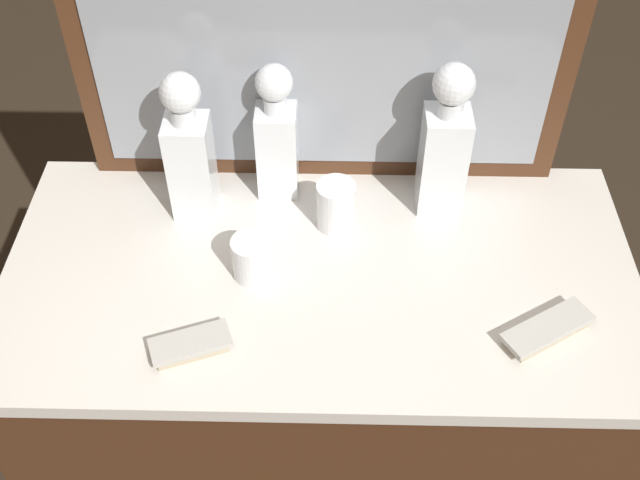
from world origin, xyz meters
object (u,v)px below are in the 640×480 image
object	(u,v)px
crystal_decanter_front	(277,143)
silver_brush_right	(547,330)
crystal_tumbler_left	(336,207)
silver_brush_rear	(191,345)
crystal_tumbler_front	(252,259)
crystal_decanter_right	(444,152)
crystal_decanter_far_right	(190,158)

from	to	relation	value
crystal_decanter_front	silver_brush_right	bearing A→B (deg)	-37.52
crystal_tumbler_left	silver_brush_right	xyz separation A→B (m)	(0.35, -0.26, -0.03)
crystal_tumbler_left	silver_brush_rear	world-z (taller)	crystal_tumbler_left
crystal_tumbler_left	crystal_tumbler_front	xyz separation A→B (m)	(-0.15, -0.13, -0.01)
crystal_decanter_front	crystal_tumbler_front	world-z (taller)	crystal_decanter_front
crystal_decanter_right	silver_brush_rear	distance (m)	0.58
crystal_decanter_front	silver_brush_right	size ratio (longest dim) A/B	1.69
silver_brush_rear	silver_brush_right	distance (m)	0.59
crystal_decanter_far_right	crystal_tumbler_left	distance (m)	0.28
silver_brush_right	crystal_tumbler_front	bearing A→B (deg)	165.74
crystal_tumbler_front	silver_brush_rear	size ratio (longest dim) A/B	0.57
crystal_decanter_right	crystal_tumbler_left	size ratio (longest dim) A/B	3.24
crystal_decanter_front	crystal_decanter_far_right	world-z (taller)	crystal_decanter_far_right
crystal_decanter_right	silver_brush_right	distance (m)	0.37
crystal_tumbler_left	silver_brush_rear	bearing A→B (deg)	-127.94
silver_brush_right	crystal_tumbler_left	bearing A→B (deg)	144.03
crystal_decanter_right	crystal_decanter_far_right	bearing A→B (deg)	-177.10
crystal_tumbler_left	silver_brush_right	distance (m)	0.44
crystal_decanter_front	silver_brush_rear	bearing A→B (deg)	-106.71
crystal_tumbler_front	crystal_decanter_right	bearing A→B (deg)	29.38
crystal_decanter_right	silver_brush_rear	bearing A→B (deg)	-139.86
crystal_decanter_far_right	crystal_tumbler_front	world-z (taller)	crystal_decanter_far_right
silver_brush_rear	crystal_tumbler_front	bearing A→B (deg)	62.73
crystal_decanter_right	silver_brush_right	xyz separation A→B (m)	(0.15, -0.32, -0.12)
silver_brush_rear	silver_brush_right	world-z (taller)	same
crystal_decanter_front	silver_brush_rear	distance (m)	0.43
silver_brush_right	silver_brush_rear	bearing A→B (deg)	-175.73
crystal_tumbler_left	silver_brush_rear	xyz separation A→B (m)	(-0.23, -0.30, -0.03)
crystal_decanter_far_right	crystal_tumbler_front	size ratio (longest dim) A/B	3.77
crystal_tumbler_front	silver_brush_rear	bearing A→B (deg)	-117.27
crystal_decanter_front	crystal_decanter_far_right	distance (m)	0.17
crystal_decanter_right	silver_brush_rear	xyz separation A→B (m)	(-0.43, -0.36, -0.12)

